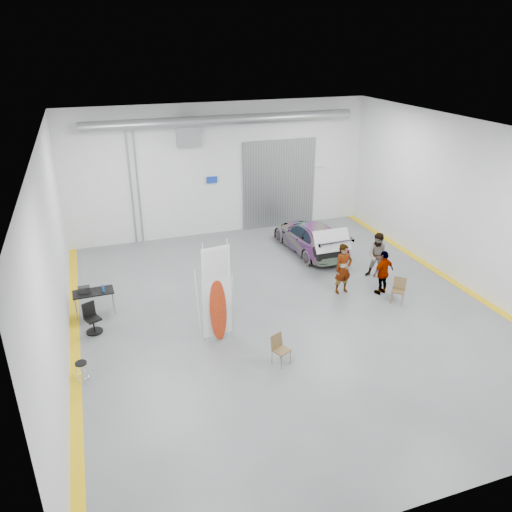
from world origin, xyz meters
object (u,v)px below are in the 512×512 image
object	(u,v)px
person_b	(378,256)
office_chair	(93,320)
sedan_car	(310,237)
folding_chair_far	(397,295)
surfboard_display	(216,301)
shop_stool	(82,372)
folding_chair_near	(281,355)
work_table	(91,292)
person_c	(383,272)
person_a	(343,269)

from	to	relation	value
person_b	office_chair	xyz separation A→B (m)	(-10.53, -0.49, -0.48)
sedan_car	folding_chair_far	distance (m)	5.32
person_b	surfboard_display	distance (m)	7.28
sedan_car	folding_chair_far	size ratio (longest dim) A/B	5.00
sedan_car	shop_stool	bearing A→B (deg)	29.68
surfboard_display	shop_stool	size ratio (longest dim) A/B	5.10
person_b	office_chair	world-z (taller)	person_b
sedan_car	surfboard_display	size ratio (longest dim) A/B	1.38
sedan_car	folding_chair_near	distance (m)	8.37
work_table	person_c	bearing A→B (deg)	-10.69
sedan_car	person_b	size ratio (longest dim) A/B	2.47
person_b	surfboard_display	size ratio (longest dim) A/B	0.56
sedan_car	person_b	xyz separation A→B (m)	(1.36, -3.23, 0.26)
surfboard_display	person_a	bearing A→B (deg)	8.30
folding_chair_near	folding_chair_far	xyz separation A→B (m)	(5.18, 2.01, -0.00)
sedan_car	person_b	distance (m)	3.51
person_a	person_b	xyz separation A→B (m)	(1.85, 0.65, -0.03)
folding_chair_far	sedan_car	bearing A→B (deg)	144.09
folding_chair_far	shop_stool	xyz separation A→B (m)	(-10.53, -1.05, 0.04)
folding_chair_near	shop_stool	distance (m)	5.44
person_a	person_b	bearing A→B (deg)	14.79
person_a	person_b	world-z (taller)	person_a
folding_chair_far	person_c	bearing A→B (deg)	143.98
shop_stool	work_table	world-z (taller)	work_table
folding_chair_near	shop_stool	xyz separation A→B (m)	(-5.36, 0.96, 0.04)
surfboard_display	office_chair	distance (m)	4.05
person_a	person_c	world-z (taller)	person_a
folding_chair_far	shop_stool	size ratio (longest dim) A/B	1.40
sedan_car	office_chair	distance (m)	9.90
work_table	person_a	bearing A→B (deg)	-8.75
folding_chair_far	office_chair	bearing A→B (deg)	-144.83
person_a	folding_chair_far	bearing A→B (deg)	-46.92
folding_chair_far	work_table	xyz separation A→B (m)	(-10.11, 2.66, 0.54)
folding_chair_near	shop_stool	size ratio (longest dim) A/B	1.42
sedan_car	folding_chair_far	world-z (taller)	sedan_car
sedan_car	folding_chair_near	world-z (taller)	sedan_car
folding_chair_far	shop_stool	bearing A→B (deg)	-130.75
office_chair	person_a	bearing A→B (deg)	-25.29
person_b	office_chair	distance (m)	10.55
office_chair	shop_stool	bearing A→B (deg)	-122.91
surfboard_display	person_c	bearing A→B (deg)	0.31
person_a	office_chair	distance (m)	8.69
sedan_car	folding_chair_far	bearing A→B (deg)	96.97
person_b	office_chair	bearing A→B (deg)	-137.52
shop_stool	office_chair	bearing A→B (deg)	81.28
sedan_car	office_chair	bearing A→B (deg)	18.52
folding_chair_near	office_chair	world-z (taller)	office_chair
person_c	person_b	bearing A→B (deg)	-129.24
shop_stool	work_table	bearing A→B (deg)	83.53
person_b	shop_stool	size ratio (longest dim) A/B	2.85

